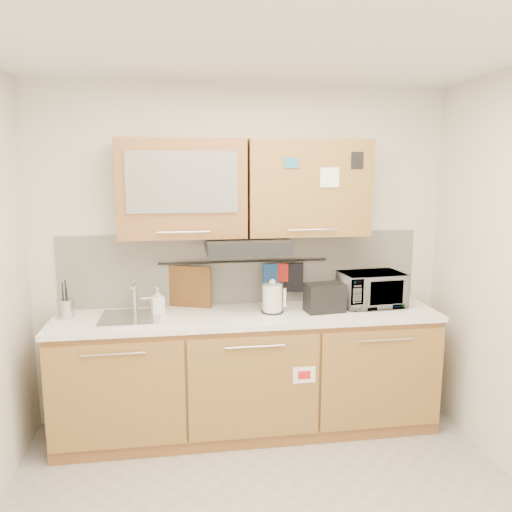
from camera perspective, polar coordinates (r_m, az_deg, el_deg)
name	(u,v)px	position (r m, az deg, el deg)	size (l,w,h in m)	color
ceiling	(283,26)	(2.46, 3.09, 24.79)	(3.20, 3.20, 0.00)	white
wall_back	(243,255)	(3.91, -1.48, 0.06)	(3.20, 3.20, 0.00)	silver
base_cabinet	(249,379)	(3.88, -0.85, -13.86)	(2.80, 0.64, 0.88)	#9B6037
countertop	(249,316)	(3.70, -0.86, -6.86)	(2.82, 0.62, 0.04)	white
backsplash	(243,268)	(3.92, -1.45, -1.41)	(2.80, 0.02, 0.56)	silver
upper_cabinets	(245,188)	(3.68, -1.25, 7.75)	(1.82, 0.37, 0.70)	#9B6037
range_hood	(247,245)	(3.65, -1.01, 1.26)	(0.60, 0.46, 0.10)	black
sink	(131,317)	(3.70, -14.12, -6.77)	(0.42, 0.40, 0.26)	silver
utensil_rail	(244,262)	(3.87, -1.39, -0.65)	(0.02, 0.02, 1.30)	black
utensil_crock	(66,308)	(3.82, -20.87, -5.60)	(0.14, 0.14, 0.27)	#B7B7BC
kettle	(272,299)	(3.70, 1.90, -4.95)	(0.19, 0.17, 0.26)	silver
toaster	(324,297)	(3.75, 7.83, -4.70)	(0.30, 0.20, 0.21)	black
microwave	(371,289)	(3.97, 13.04, -3.73)	(0.47, 0.32, 0.26)	#999999
soap_bottle	(158,301)	(3.74, -11.17, -5.02)	(0.09, 0.09, 0.20)	#999999
cutting_board	(188,295)	(3.88, -7.78, -4.48)	(0.37, 0.03, 0.46)	brown
oven_mitt	(270,276)	(3.91, 1.64, -2.25)	(0.11, 0.03, 0.19)	#204F95
dark_pouch	(294,277)	(3.95, 4.35, -2.43)	(0.14, 0.04, 0.23)	black
pot_holder	(281,273)	(3.92, 2.85, -1.90)	(0.12, 0.02, 0.14)	#B11D17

